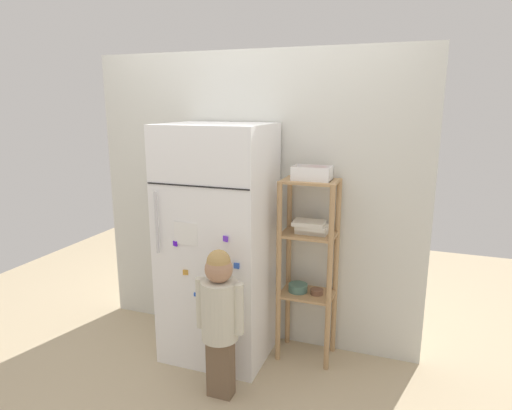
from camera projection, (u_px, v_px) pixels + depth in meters
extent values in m
plane|color=tan|center=(236.00, 355.00, 3.23)|extent=(6.00, 6.00, 0.00)
cube|color=silver|center=(252.00, 201.00, 3.30)|extent=(2.53, 0.03, 2.17)
cube|color=white|center=(219.00, 244.00, 3.10)|extent=(0.72, 0.60, 1.67)
cube|color=black|center=(197.00, 186.00, 2.72)|extent=(0.70, 0.01, 0.01)
cylinder|color=silver|center=(157.00, 223.00, 2.85)|extent=(0.02, 0.02, 0.41)
cube|color=white|center=(186.00, 234.00, 2.82)|extent=(0.16, 0.01, 0.15)
cube|color=blue|center=(196.00, 295.00, 2.89)|extent=(0.03, 0.01, 0.03)
cube|color=blue|center=(229.00, 285.00, 2.79)|extent=(0.03, 0.02, 0.03)
cube|color=#4D0FD0|center=(175.00, 244.00, 2.86)|extent=(0.03, 0.02, 0.03)
cube|color=#6830DE|center=(225.00, 239.00, 2.73)|extent=(0.04, 0.02, 0.04)
cube|color=gold|center=(185.00, 272.00, 2.88)|extent=(0.04, 0.02, 0.03)
cube|color=blue|center=(237.00, 266.00, 2.74)|extent=(0.04, 0.01, 0.04)
cube|color=brown|center=(221.00, 367.00, 2.74)|extent=(0.16, 0.10, 0.39)
cylinder|color=beige|center=(220.00, 310.00, 2.66)|extent=(0.22, 0.22, 0.37)
sphere|color=beige|center=(224.00, 278.00, 2.68)|extent=(0.10, 0.10, 0.10)
sphere|color=#A87A5B|center=(219.00, 269.00, 2.60)|extent=(0.17, 0.17, 0.17)
sphere|color=tan|center=(219.00, 262.00, 2.59)|extent=(0.14, 0.14, 0.14)
cylinder|color=beige|center=(201.00, 303.00, 2.69)|extent=(0.06, 0.06, 0.32)
cylinder|color=beige|center=(238.00, 309.00, 2.61)|extent=(0.06, 0.06, 0.32)
cylinder|color=tan|center=(279.00, 274.00, 3.03)|extent=(0.04, 0.04, 1.30)
cylinder|color=tan|center=(329.00, 281.00, 2.91)|extent=(0.04, 0.04, 1.30)
cylinder|color=tan|center=(289.00, 262.00, 3.25)|extent=(0.04, 0.04, 1.30)
cylinder|color=tan|center=(336.00, 268.00, 3.14)|extent=(0.04, 0.04, 1.30)
cube|color=tan|center=(310.00, 181.00, 2.94)|extent=(0.37, 0.27, 0.02)
cube|color=tan|center=(309.00, 234.00, 3.02)|extent=(0.37, 0.27, 0.02)
cube|color=tan|center=(307.00, 294.00, 3.12)|extent=(0.37, 0.27, 0.02)
cube|color=silver|center=(312.00, 230.00, 3.02)|extent=(0.22, 0.16, 0.03)
cube|color=silver|center=(313.00, 227.00, 2.99)|extent=(0.22, 0.17, 0.03)
cube|color=silver|center=(309.00, 223.00, 2.99)|extent=(0.22, 0.16, 0.03)
cylinder|color=#4C7266|center=(298.00, 288.00, 3.13)|extent=(0.13, 0.13, 0.06)
cylinder|color=brown|center=(317.00, 292.00, 3.09)|extent=(0.09, 0.09, 0.04)
cube|color=white|center=(312.00, 179.00, 2.93)|extent=(0.25, 0.16, 0.01)
cube|color=white|center=(309.00, 175.00, 2.85)|extent=(0.25, 0.01, 0.09)
cube|color=white|center=(315.00, 171.00, 2.99)|extent=(0.25, 0.01, 0.09)
cube|color=white|center=(294.00, 172.00, 2.96)|extent=(0.01, 0.16, 0.09)
cube|color=white|center=(331.00, 174.00, 2.88)|extent=(0.01, 0.16, 0.09)
sphere|color=maroon|center=(312.00, 174.00, 2.94)|extent=(0.06, 0.06, 0.06)
sphere|color=#A4230C|center=(317.00, 174.00, 2.92)|extent=(0.07, 0.07, 0.07)
sphere|color=#98210B|center=(317.00, 175.00, 2.89)|extent=(0.06, 0.06, 0.06)
sphere|color=orange|center=(306.00, 174.00, 2.92)|extent=(0.07, 0.07, 0.07)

